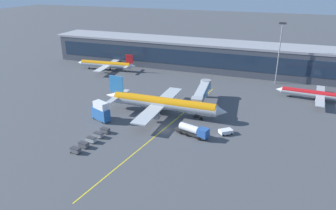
% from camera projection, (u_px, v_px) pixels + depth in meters
% --- Properties ---
extents(ground_plane, '(700.00, 700.00, 0.00)m').
position_uv_depth(ground_plane, '(165.00, 130.00, 96.06)').
color(ground_plane, '#47494F').
extents(apron_lead_in_line, '(10.66, 79.36, 0.01)m').
position_uv_depth(apron_lead_in_line, '(166.00, 127.00, 97.89)').
color(apron_lead_in_line, yellow).
rests_on(apron_lead_in_line, ground_plane).
extents(terminal_building, '(190.57, 18.33, 13.50)m').
position_uv_depth(terminal_building, '(238.00, 58.00, 151.81)').
color(terminal_building, '#424751').
rests_on(terminal_building, ground_plane).
extents(main_airliner, '(42.51, 33.58, 11.54)m').
position_uv_depth(main_airliner, '(163.00, 103.00, 105.39)').
color(main_airliner, '#B2B7BC').
rests_on(main_airliner, ground_plane).
extents(jet_bridge, '(5.84, 22.69, 6.70)m').
position_uv_depth(jet_bridge, '(202.00, 92.00, 112.39)').
color(jet_bridge, '#B2B7BC').
rests_on(jet_bridge, ground_plane).
extents(fuel_tanker, '(11.06, 5.49, 3.25)m').
position_uv_depth(fuel_tanker, '(194.00, 131.00, 91.90)').
color(fuel_tanker, '#232326').
rests_on(fuel_tanker, ground_plane).
extents(catering_lift, '(7.24, 4.92, 6.30)m').
position_uv_depth(catering_lift, '(101.00, 111.00, 101.52)').
color(catering_lift, '#285B9E').
rests_on(catering_lift, ground_plane).
extents(pushback_tug, '(4.40, 4.18, 1.40)m').
position_uv_depth(pushback_tug, '(226.00, 131.00, 93.40)').
color(pushback_tug, white).
rests_on(pushback_tug, ground_plane).
extents(baggage_cart_0, '(2.78, 1.84, 1.48)m').
position_uv_depth(baggage_cart_0, '(76.00, 150.00, 83.47)').
color(baggage_cart_0, '#595B60').
rests_on(baggage_cart_0, ground_plane).
extents(baggage_cart_1, '(2.78, 1.84, 1.48)m').
position_uv_depth(baggage_cart_1, '(84.00, 145.00, 86.14)').
color(baggage_cart_1, '#595B60').
rests_on(baggage_cart_1, ground_plane).
extents(baggage_cart_2, '(2.78, 1.84, 1.48)m').
position_uv_depth(baggage_cart_2, '(91.00, 140.00, 88.81)').
color(baggage_cart_2, '#B2B7BC').
rests_on(baggage_cart_2, ground_plane).
extents(baggage_cart_3, '(2.78, 1.84, 1.48)m').
position_uv_depth(baggage_cart_3, '(98.00, 135.00, 91.49)').
color(baggage_cart_3, gray).
rests_on(baggage_cart_3, ground_plane).
extents(baggage_cart_4, '(2.78, 1.84, 1.48)m').
position_uv_depth(baggage_cart_4, '(105.00, 130.00, 94.16)').
color(baggage_cart_4, '#595B60').
rests_on(baggage_cart_4, ground_plane).
extents(commuter_jet_far, '(30.68, 24.36, 8.37)m').
position_uv_depth(commuter_jet_far, '(106.00, 64.00, 155.87)').
color(commuter_jet_far, silver).
rests_on(commuter_jet_far, ground_plane).
extents(commuter_jet_near, '(30.03, 23.90, 7.49)m').
position_uv_depth(commuter_jet_near, '(318.00, 94.00, 117.58)').
color(commuter_jet_near, '#B2B7BC').
rests_on(commuter_jet_near, ground_plane).
extents(apron_light_mast_0, '(2.80, 0.50, 25.51)m').
position_uv_depth(apron_light_mast_0, '(280.00, 49.00, 132.48)').
color(apron_light_mast_0, gray).
rests_on(apron_light_mast_0, ground_plane).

